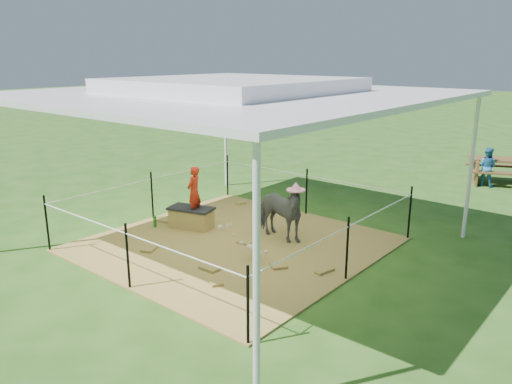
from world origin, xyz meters
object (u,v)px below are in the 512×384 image
Objects in this scene: pony at (278,212)px; distant_person at (486,167)px; straw_bale at (191,218)px; green_bottle at (155,222)px; picnic_table_near at (500,171)px; foal at (253,246)px; woman at (194,186)px.

pony is 1.21× the size of distant_person.
straw_bale is 3.60× the size of green_bottle.
green_bottle is 0.14× the size of picnic_table_near.
foal reaches higher than green_bottle.
picnic_table_near is at bearing 64.48° from straw_bale.
pony reaches higher than distant_person.
pony is 0.76× the size of picnic_table_near.
pony is at bearing 93.09° from woman.
picnic_table_near is (3.62, 7.58, 0.13)m from straw_bale.
distant_person is (3.30, 7.09, -0.36)m from woman.
pony is 7.29m from picnic_table_near.
distant_person reaches higher than green_bottle.
distant_person is at bearing -7.66° from pony.
distant_person reaches higher than picnic_table_near.
woman is 1.17× the size of foal.
woman reaches higher than pony.
green_bottle is at bearing -140.93° from picnic_table_near.
woman is at bearing -138.40° from picnic_table_near.
green_bottle is 0.27× the size of foal.
woman is (0.10, -0.00, 0.66)m from straw_bale.
foal is (1.94, -0.45, 0.05)m from straw_bale.
distant_person is at bearing 76.26° from foal.
pony is 1.49× the size of foal.
straw_bale is at bearing -106.51° from woman.
foal is (1.84, -0.45, -0.61)m from woman.
distant_person is at bearing 62.39° from green_bottle.
pony is 6.75m from distant_person.
straw_bale is 0.66× the size of pony.
picnic_table_near is at bearing 75.37° from foal.
foal is at bearing -125.31° from picnic_table_near.
woman is at bearing 116.66° from pony.
pony reaches higher than foal.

